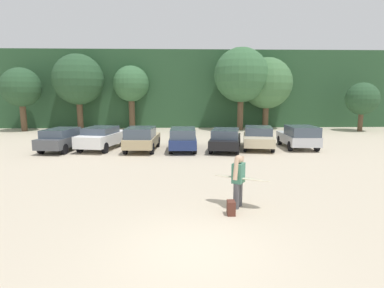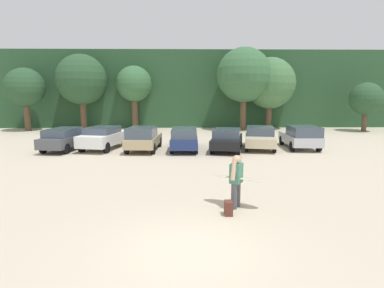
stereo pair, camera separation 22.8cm
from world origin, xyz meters
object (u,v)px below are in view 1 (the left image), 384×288
Objects in this scene: parked_car_black at (226,139)px; parked_car_champagne at (258,137)px; parked_car_navy at (183,138)px; parked_car_white at (102,137)px; surfboard_cream at (241,178)px; parked_car_silver at (299,136)px; parked_car_dark_gray at (63,138)px; backpack_dropped at (231,208)px; parked_car_tan at (142,138)px; person_adult at (238,178)px.

parked_car_champagne reaches higher than parked_car_black.
parked_car_champagne is at bearing -82.14° from parked_car_navy.
parked_car_white is 13.46m from surfboard_cream.
parked_car_silver is (7.94, 0.37, 0.04)m from parked_car_navy.
parked_car_silver reaches higher than parked_car_dark_gray.
surfboard_cream is at bearing -134.99° from parked_car_white.
backpack_dropped is at bearing -171.88° from parked_car_navy.
parked_car_dark_gray is 2.37× the size of surfboard_cream.
parked_car_black is 2.44m from parked_car_champagne.
parked_car_dark_gray is 15.90m from parked_car_silver.
surfboard_cream is (1.83, -10.73, 0.17)m from parked_car_navy.
parked_car_tan is at bearing 103.06° from parked_car_black.
parked_car_white is at bearing 119.59° from backpack_dropped.
parked_car_tan reaches higher than parked_car_white.
parked_car_silver reaches higher than surfboard_cream.
parked_car_silver is at bearing -83.45° from parked_car_tan.
parked_car_white is 1.15× the size of parked_car_silver.
person_adult is 3.95× the size of backpack_dropped.
parked_car_dark_gray is 1.11× the size of parked_car_tan.
surfboard_cream is (7.31, -11.31, 0.14)m from parked_car_white.
parked_car_silver is 2.31× the size of person_adult.
parked_car_dark_gray is 1.16× the size of parked_car_silver.
parked_car_dark_gray is 10.61× the size of backpack_dropped.
parked_car_dark_gray is 1.01× the size of parked_car_champagne.
parked_car_navy is 1.15× the size of parked_car_silver.
parked_car_dark_gray reaches higher than parked_car_black.
surfboard_cream is at bearing -173.44° from parked_car_black.
parked_car_champagne is at bearing -62.35° from parked_car_black.
parked_car_black is at bearing -65.34° from person_adult.
parked_car_white is 13.42m from parked_car_silver.
parked_car_dark_gray is at bearing 108.64° from parked_car_white.
parked_car_dark_gray is at bearing 89.12° from parked_car_navy.
parked_car_tan is 10.67m from parked_car_silver.
parked_car_navy is at bearing 100.80° from parked_car_black.
parked_car_silver is at bearing 61.16° from backpack_dropped.
parked_car_silver is 9.14× the size of backpack_dropped.
parked_car_black is 10.77× the size of backpack_dropped.
parked_car_dark_gray is 2.69× the size of person_adult.
parked_car_navy is (5.48, -0.58, -0.02)m from parked_car_white.
parked_car_white is 2.67× the size of person_adult.
parked_car_navy is 11.00m from person_adult.
parked_car_black reaches higher than surfboard_cream.
person_adult is (4.43, -10.69, 0.16)m from parked_car_tan.
parked_car_silver reaches higher than parked_car_navy.
person_adult is (1.72, -10.86, 0.20)m from parked_car_navy.
parked_car_white is at bearing 78.70° from parked_car_tan.
backpack_dropped is at bearing -132.95° from parked_car_dark_gray.
parked_car_silver is 12.67m from surfboard_cream.
parked_car_dark_gray is 10.80m from parked_car_black.
parked_car_black is 1.03× the size of parked_car_champagne.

